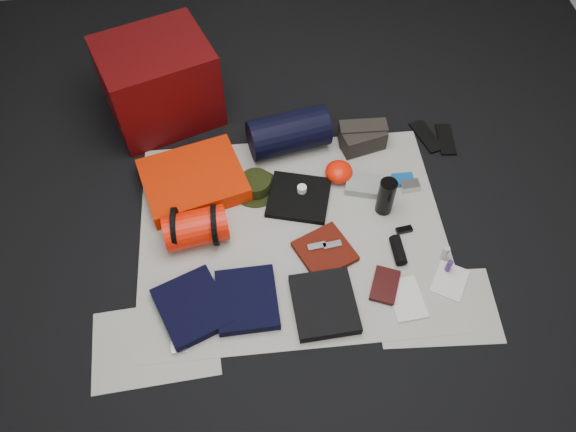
{
  "coord_description": "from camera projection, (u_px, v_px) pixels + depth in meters",
  "views": [
    {
      "loc": [
        -0.19,
        -1.61,
        2.48
      ],
      "look_at": [
        -0.02,
        0.04,
        0.1
      ],
      "focal_mm": 35.0,
      "sensor_mm": 36.0,
      "label": 1
    }
  ],
  "objects": [
    {
      "name": "cyan_case",
      "position": [
        403.0,
        180.0,
        3.14
      ],
      "size": [
        0.12,
        0.08,
        0.04
      ],
      "primitive_type": "cube",
      "rotation": [
        0.0,
        0.0,
        0.01
      ],
      "color": "#0F4E97",
      "rests_on": "newspaper_mat"
    },
    {
      "name": "energy_bar_a",
      "position": [
        317.0,
        246.0,
        2.86
      ],
      "size": [
        0.1,
        0.05,
        0.01
      ],
      "primitive_type": "cube",
      "rotation": [
        0.0,
        0.0,
        0.14
      ],
      "color": "#B6B7BB",
      "rests_on": "red_shirt"
    },
    {
      "name": "sack_strap_right",
      "position": [
        215.0,
        225.0,
        2.86
      ],
      "size": [
        0.03,
        0.22,
        0.22
      ],
      "primitive_type": "cylinder",
      "rotation": [
        0.0,
        1.57,
        0.0
      ],
      "color": "black",
      "rests_on": "newspaper_mat"
    },
    {
      "name": "red_shirt",
      "position": [
        325.0,
        251.0,
        2.87
      ],
      "size": [
        0.34,
        0.34,
        0.03
      ],
      "primitive_type": "cube",
      "rotation": [
        0.0,
        0.0,
        0.43
      ],
      "color": "#521209",
      "rests_on": "newspaper_mat"
    },
    {
      "name": "water_bottle",
      "position": [
        386.0,
        197.0,
        2.95
      ],
      "size": [
        0.12,
        0.12,
        0.23
      ],
      "primitive_type": "cylinder",
      "rotation": [
        0.0,
        0.0,
        -0.36
      ],
      "color": "black",
      "rests_on": "newspaper_mat"
    },
    {
      "name": "sleeping_pad",
      "position": [
        193.0,
        180.0,
        3.1
      ],
      "size": [
        0.64,
        0.57,
        0.1
      ],
      "primitive_type": "cube",
      "rotation": [
        0.0,
        0.0,
        0.28
      ],
      "color": "red",
      "rests_on": "newspaper_mat"
    },
    {
      "name": "newspaper_mat",
      "position": [
        293.0,
        232.0,
        2.96
      ],
      "size": [
        1.6,
        1.3,
        0.01
      ],
      "primitive_type": "cube",
      "color": "beige",
      "rests_on": "floor"
    },
    {
      "name": "tape_roll",
      "position": [
        302.0,
        189.0,
        3.06
      ],
      "size": [
        0.05,
        0.05,
        0.04
      ],
      "primitive_type": "cylinder",
      "color": "white",
      "rests_on": "black_tshirt"
    },
    {
      "name": "paperback_book",
      "position": [
        385.0,
        285.0,
        2.76
      ],
      "size": [
        0.19,
        0.22,
        0.03
      ],
      "primitive_type": "cube",
      "rotation": [
        0.0,
        0.0,
        -0.39
      ],
      "color": "black",
      "rests_on": "newspaper_mat"
    },
    {
      "name": "floor",
      "position": [
        293.0,
        234.0,
        2.97
      ],
      "size": [
        4.5,
        4.5,
        0.02
      ],
      "primitive_type": "cube",
      "color": "black",
      "rests_on": "ground"
    },
    {
      "name": "newspaper_sheet_front_left",
      "position": [
        156.0,
        343.0,
        2.61
      ],
      "size": [
        0.61,
        0.44,
        0.0
      ],
      "primitive_type": "cube",
      "rotation": [
        0.0,
        0.0,
        0.07
      ],
      "color": "beige",
      "rests_on": "floor"
    },
    {
      "name": "red_cabinet",
      "position": [
        159.0,
        82.0,
        3.26
      ],
      "size": [
        0.74,
        0.68,
        0.5
      ],
      "primitive_type": "cube",
      "rotation": [
        0.0,
        0.0,
        0.36
      ],
      "color": "#490506",
      "rests_on": "floor"
    },
    {
      "name": "black_tshirt",
      "position": [
        299.0,
        197.0,
        3.07
      ],
      "size": [
        0.39,
        0.38,
        0.03
      ],
      "primitive_type": "cube",
      "rotation": [
        0.0,
        0.0,
        -0.27
      ],
      "color": "black",
      "rests_on": "newspaper_mat"
    },
    {
      "name": "trousers_navy_a",
      "position": [
        192.0,
        307.0,
        2.68
      ],
      "size": [
        0.41,
        0.43,
        0.05
      ],
      "primitive_type": "cube",
      "rotation": [
        0.0,
        0.0,
        0.4
      ],
      "color": "black",
      "rests_on": "newspaper_mat"
    },
    {
      "name": "orange_stuff_sack",
      "position": [
        339.0,
        172.0,
        3.13
      ],
      "size": [
        0.2,
        0.2,
        0.1
      ],
      "primitive_type": "ellipsoid",
      "rotation": [
        0.0,
        0.0,
        0.4
      ],
      "color": "#FE1904",
      "rests_on": "newspaper_mat"
    },
    {
      "name": "navy_duffel",
      "position": [
        289.0,
        133.0,
        3.21
      ],
      "size": [
        0.49,
        0.32,
        0.24
      ],
      "primitive_type": "cylinder",
      "rotation": [
        0.0,
        1.57,
        0.21
      ],
      "color": "black",
      "rests_on": "newspaper_mat"
    },
    {
      "name": "toiletry_clear",
      "position": [
        445.0,
        253.0,
        2.83
      ],
      "size": [
        0.04,
        0.04,
        0.09
      ],
      "primitive_type": "cylinder",
      "rotation": [
        0.0,
        0.0,
        0.14
      ],
      "color": "#AEB2AD",
      "rests_on": "newspaper_mat"
    },
    {
      "name": "trousers_charcoal",
      "position": [
        324.0,
        304.0,
        2.69
      ],
      "size": [
        0.32,
        0.36,
        0.05
      ],
      "primitive_type": "cube",
      "rotation": [
        0.0,
        0.0,
        0.06
      ],
      "color": "black",
      "rests_on": "newspaper_mat"
    },
    {
      "name": "first_aid_pouch",
      "position": [
        363.0,
        185.0,
        3.11
      ],
      "size": [
        0.22,
        0.19,
        0.05
      ],
      "primitive_type": "cube",
      "rotation": [
        0.0,
        0.0,
        -0.27
      ],
      "color": "gray",
      "rests_on": "newspaper_mat"
    },
    {
      "name": "sunglasses",
      "position": [
        404.0,
        230.0,
        2.96
      ],
      "size": [
        0.09,
        0.05,
        0.02
      ],
      "primitive_type": "cube",
      "rotation": [
        0.0,
        0.0,
        0.15
      ],
      "color": "black",
      "rests_on": "newspaper_mat"
    },
    {
      "name": "stuff_sack",
      "position": [
        196.0,
        228.0,
        2.86
      ],
      "size": [
        0.35,
        0.24,
        0.19
      ],
      "primitive_type": "cylinder",
      "rotation": [
        0.0,
        1.57,
        0.16
      ],
      "color": "#FE1904",
      "rests_on": "newspaper_mat"
    },
    {
      "name": "flip_flop_left",
      "position": [
        427.0,
        136.0,
        3.35
      ],
      "size": [
        0.17,
        0.27,
        0.01
      ],
      "primitive_type": "cube",
      "rotation": [
        0.0,
        0.0,
        0.3
      ],
      "color": "black",
      "rests_on": "floor"
    },
    {
      "name": "speaker",
      "position": [
        398.0,
        250.0,
        2.86
      ],
      "size": [
        0.07,
        0.16,
        0.06
      ],
      "primitive_type": "cylinder",
      "rotation": [
        1.57,
        0.0,
        0.03
      ],
      "color": "black",
      "rests_on": "newspaper_mat"
    },
    {
      "name": "boonie_brim",
      "position": [
        256.0,
        188.0,
        3.12
      ],
      "size": [
        0.27,
        0.27,
        0.01
      ],
      "primitive_type": "cylinder",
      "rotation": [
        0.0,
        0.0,
        -0.0
      ],
      "color": "black",
      "rests_on": "newspaper_mat"
    },
    {
      "name": "hiking_boot_right",
      "position": [
        362.0,
        133.0,
        3.27
      ],
      "size": [
        0.28,
        0.11,
        0.14
      ],
      "primitive_type": "cube",
      "rotation": [
        0.0,
        0.0,
        -0.02
      ],
      "color": "#292520",
      "rests_on": "newspaper_mat"
    },
    {
      "name": "map_booklet",
      "position": [
        406.0,
        299.0,
        2.73
      ],
      "size": [
        0.18,
        0.24,
        0.01
      ],
      "primitive_type": "cube",
      "rotation": [
        0.0,
        0.0,
        0.09
      ],
      "color": "silver",
      "rests_on": "newspaper_mat"
    },
    {
      "name": "energy_bar_b",
      "position": [
        332.0,
        245.0,
        2.87
      ],
      "size": [
        0.1,
        0.05,
        0.01
      ],
      "primitive_type": "cube",
      "rotation": [
        0.0,
        0.0,
        0.14
      ],
      "color": "#B6B7BB",
      "rests_on": "red_shirt"
    },
    {
      "name": "map_printout",
      "position": [
        450.0,
        281.0,
        2.79
      ],
      "size": [
        0.23,
        0.24,
        0.01
      ],
      "primitive_type": "cube",
      "rotation": [
        0.0,
        0.0,
        -0.55
      ],
      "color": "silver",
      "rests_on": "newspaper_mat"
    },
    {
      "name": "trousers_navy_b",
      "position": [
        247.0,
        300.0,
        2.71
      ],
      "size": [
        0.3,
        0.34,
        0.05
      ],
      "primitive_type": "cube",
      "rotation": [
        0.0,
        0.0,
        0.04
      ],
      "color": "black",
      "rests_on": "newspaper_mat"
    },
    {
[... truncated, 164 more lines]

